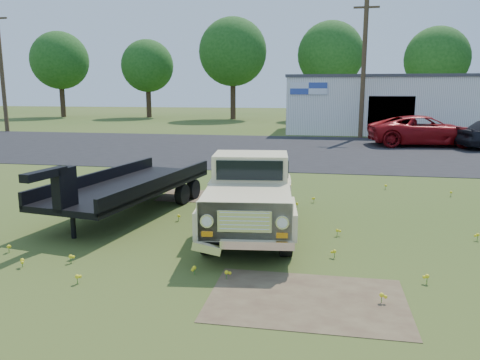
% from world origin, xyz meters
% --- Properties ---
extents(ground, '(140.00, 140.00, 0.00)m').
position_xyz_m(ground, '(0.00, 0.00, 0.00)').
color(ground, '#344D18').
rests_on(ground, ground).
extents(asphalt_lot, '(90.00, 14.00, 0.02)m').
position_xyz_m(asphalt_lot, '(0.00, 15.00, 0.00)').
color(asphalt_lot, black).
rests_on(asphalt_lot, ground).
extents(dirt_patch_a, '(3.00, 2.00, 0.01)m').
position_xyz_m(dirt_patch_a, '(1.50, -3.00, 0.00)').
color(dirt_patch_a, brown).
rests_on(dirt_patch_a, ground).
extents(dirt_patch_b, '(2.20, 1.60, 0.01)m').
position_xyz_m(dirt_patch_b, '(-2.00, 3.50, 0.00)').
color(dirt_patch_b, brown).
rests_on(dirt_patch_b, ground).
extents(commercial_building, '(14.20, 8.20, 4.15)m').
position_xyz_m(commercial_building, '(6.00, 26.99, 2.10)').
color(commercial_building, silver).
rests_on(commercial_building, ground).
extents(utility_pole_west, '(1.60, 0.30, 9.00)m').
position_xyz_m(utility_pole_west, '(-22.00, 22.00, 4.60)').
color(utility_pole_west, '#3F2B1D').
rests_on(utility_pole_west, ground).
extents(utility_pole_mid, '(1.60, 0.30, 9.00)m').
position_xyz_m(utility_pole_mid, '(4.00, 22.00, 4.60)').
color(utility_pole_mid, '#3F2B1D').
rests_on(utility_pole_mid, ground).
extents(treeline_a, '(6.40, 6.40, 9.52)m').
position_xyz_m(treeline_a, '(-28.00, 40.00, 6.30)').
color(treeline_a, '#382619').
rests_on(treeline_a, ground).
extents(treeline_b, '(5.76, 5.76, 8.57)m').
position_xyz_m(treeline_b, '(-18.00, 41.00, 5.67)').
color(treeline_b, '#382619').
rests_on(treeline_b, ground).
extents(treeline_c, '(7.04, 7.04, 10.47)m').
position_xyz_m(treeline_c, '(-8.00, 39.50, 6.93)').
color(treeline_c, '#382619').
rests_on(treeline_c, ground).
extents(treeline_d, '(6.72, 6.72, 10.00)m').
position_xyz_m(treeline_d, '(2.00, 40.50, 6.62)').
color(treeline_d, '#382619').
rests_on(treeline_d, ground).
extents(treeline_e, '(6.08, 6.08, 9.04)m').
position_xyz_m(treeline_e, '(12.00, 39.00, 5.98)').
color(treeline_e, '#382619').
rests_on(treeline_e, ground).
extents(vintage_pickup_truck, '(2.44, 5.11, 1.79)m').
position_xyz_m(vintage_pickup_truck, '(0.10, 0.31, 0.89)').
color(vintage_pickup_truck, beige).
rests_on(vintage_pickup_truck, ground).
extents(flatbed_trailer, '(2.91, 6.18, 1.62)m').
position_xyz_m(flatbed_trailer, '(-3.21, 1.36, 0.81)').
color(flatbed_trailer, black).
rests_on(flatbed_trailer, ground).
extents(red_pickup, '(6.35, 3.53, 1.68)m').
position_xyz_m(red_pickup, '(7.19, 18.07, 0.84)').
color(red_pickup, maroon).
rests_on(red_pickup, ground).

